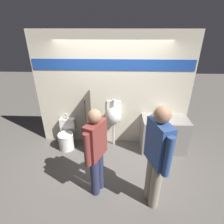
{
  "coord_description": "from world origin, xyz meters",
  "views": [
    {
      "loc": [
        0.14,
        -3.26,
        2.75
      ],
      "look_at": [
        0.0,
        0.17,
        1.05
      ],
      "focal_mm": 28.0,
      "sensor_mm": 36.0,
      "label": 1
    }
  ],
  "objects_px": {
    "sink_basin": "(164,115)",
    "person_in_vest": "(96,150)",
    "toilet": "(67,137)",
    "person_with_lanyard": "(157,156)",
    "urinal_near_counter": "(114,116)",
    "cell_phone": "(153,121)"
  },
  "relations": [
    {
      "from": "sink_basin",
      "to": "toilet",
      "type": "bearing_deg",
      "value": -178.22
    },
    {
      "from": "toilet",
      "to": "person_with_lanyard",
      "type": "relative_size",
      "value": 0.46
    },
    {
      "from": "sink_basin",
      "to": "person_in_vest",
      "type": "xyz_separation_m",
      "value": [
        -1.39,
        -1.33,
        0.01
      ]
    },
    {
      "from": "person_in_vest",
      "to": "person_with_lanyard",
      "type": "relative_size",
      "value": 0.91
    },
    {
      "from": "toilet",
      "to": "person_in_vest",
      "type": "bearing_deg",
      "value": -53.95
    },
    {
      "from": "person_in_vest",
      "to": "person_with_lanyard",
      "type": "height_order",
      "value": "person_with_lanyard"
    },
    {
      "from": "sink_basin",
      "to": "toilet",
      "type": "distance_m",
      "value": 2.39
    },
    {
      "from": "urinal_near_counter",
      "to": "person_with_lanyard",
      "type": "relative_size",
      "value": 0.66
    },
    {
      "from": "sink_basin",
      "to": "toilet",
      "type": "relative_size",
      "value": 0.43
    },
    {
      "from": "toilet",
      "to": "person_with_lanyard",
      "type": "xyz_separation_m",
      "value": [
        1.86,
        -1.45,
        0.71
      ]
    },
    {
      "from": "person_with_lanyard",
      "to": "urinal_near_counter",
      "type": "bearing_deg",
      "value": 5.51
    },
    {
      "from": "cell_phone",
      "to": "toilet",
      "type": "height_order",
      "value": "cell_phone"
    },
    {
      "from": "person_in_vest",
      "to": "person_with_lanyard",
      "type": "xyz_separation_m",
      "value": [
        0.94,
        -0.19,
        0.09
      ]
    },
    {
      "from": "cell_phone",
      "to": "toilet",
      "type": "distance_m",
      "value": 2.12
    },
    {
      "from": "toilet",
      "to": "person_in_vest",
      "type": "distance_m",
      "value": 1.67
    },
    {
      "from": "cell_phone",
      "to": "person_in_vest",
      "type": "bearing_deg",
      "value": -134.31
    },
    {
      "from": "sink_basin",
      "to": "person_in_vest",
      "type": "relative_size",
      "value": 0.22
    },
    {
      "from": "sink_basin",
      "to": "urinal_near_counter",
      "type": "height_order",
      "value": "urinal_near_counter"
    },
    {
      "from": "sink_basin",
      "to": "person_with_lanyard",
      "type": "xyz_separation_m",
      "value": [
        -0.45,
        -1.52,
        0.09
      ]
    },
    {
      "from": "urinal_near_counter",
      "to": "person_in_vest",
      "type": "distance_m",
      "value": 1.44
    },
    {
      "from": "urinal_near_counter",
      "to": "person_with_lanyard",
      "type": "distance_m",
      "value": 1.77
    },
    {
      "from": "sink_basin",
      "to": "urinal_near_counter",
      "type": "distance_m",
      "value": 1.16
    }
  ]
}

